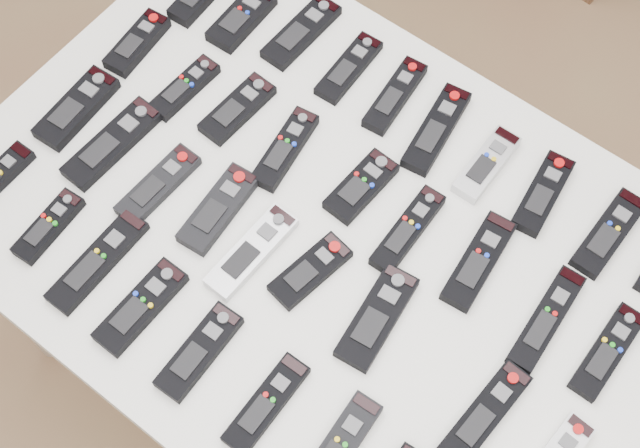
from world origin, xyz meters
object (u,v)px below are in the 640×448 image
Objects in this scene: remote_14 at (361,186)px; remote_19 at (77,108)px; remote_6 at (486,164)px; remote_7 at (543,194)px; remote_2 at (301,32)px; remote_33 at (266,404)px; remote_24 at (310,271)px; remote_31 at (141,307)px; remote_4 at (395,96)px; remote_23 at (252,252)px; remote_29 at (49,226)px; remote_15 at (408,230)px; remote_16 at (479,261)px; remote_18 at (607,352)px; remote_21 at (158,185)px; remote_8 at (609,233)px; remote_11 at (185,88)px; remote_3 at (349,68)px; remote_5 at (436,129)px; remote_32 at (199,352)px; remote_1 at (242,18)px; remote_17 at (546,319)px; remote_13 at (285,149)px; remote_10 at (137,43)px; remote_20 at (112,143)px; remote_30 at (98,261)px; table at (320,243)px; remote_25 at (377,317)px; remote_22 at (218,209)px.

remote_14 is 0.54m from remote_19.
remote_6 is 0.95× the size of remote_7.
remote_2 is 1.03× the size of remote_19.
remote_2 is 1.06× the size of remote_33.
remote_24 is 0.84× the size of remote_31.
remote_23 is at bearing -97.22° from remote_4.
remote_29 is at bearing -131.34° from remote_14.
remote_29 is at bearing -96.94° from remote_2.
remote_31 is at bearing -126.68° from remote_15.
remote_16 is 1.05× the size of remote_18.
remote_6 and remote_19 have the same top height.
remote_21 is at bearing -87.57° from remote_2.
remote_31 is at bearing -75.67° from remote_2.
remote_8 is at bearing 42.47° from remote_23.
remote_11 is at bearing -163.69° from remote_8.
remote_2 is 0.12m from remote_3.
remote_5 is at bearing -6.55° from remote_3.
remote_5 is 1.13× the size of remote_32.
remote_8 is (0.79, 0.03, -0.00)m from remote_1.
remote_13 is at bearing 177.48° from remote_17.
remote_7 is at bearing -177.73° from remote_8.
remote_16 is 0.97× the size of remote_23.
remote_10 is 0.41m from remote_29.
remote_11 is 0.36m from remote_29.
remote_21 reaches higher than remote_18.
remote_3 is at bearing 156.36° from remote_17.
remote_33 is (-0.38, -0.40, 0.00)m from remote_18.
remote_23 is 1.26× the size of remote_24.
remote_1 is 0.34m from remote_4.
remote_13 is at bearing -161.04° from remote_7.
remote_3 is 0.81× the size of remote_20.
remote_30 is 0.24m from remote_32.
remote_30 is (-0.26, -0.28, 0.07)m from table.
remote_25 is (-0.10, -0.36, -0.00)m from remote_7.
remote_4 is at bearing 63.29° from remote_21.
remote_11 is 0.44m from remote_31.
remote_19 is 0.87× the size of remote_20.
remote_21 and remote_30 have the same top height.
remote_18 is at bearing -7.32° from remote_16.
remote_3 is at bearing 141.47° from remote_15.
remote_19 is 1.19× the size of remote_24.
remote_8 is at bearing 28.44° from remote_22.
table is 8.48× the size of remote_24.
remote_11 and remote_29 have the same top height.
remote_7 is at bearing 141.41° from remote_18.
remote_22 reaches higher than table.
remote_22 is (-0.43, -0.37, 0.00)m from remote_7.
remote_7 is 0.68m from remote_11.
remote_7 is 1.09× the size of remote_11.
remote_2 is 1.03× the size of remote_8.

